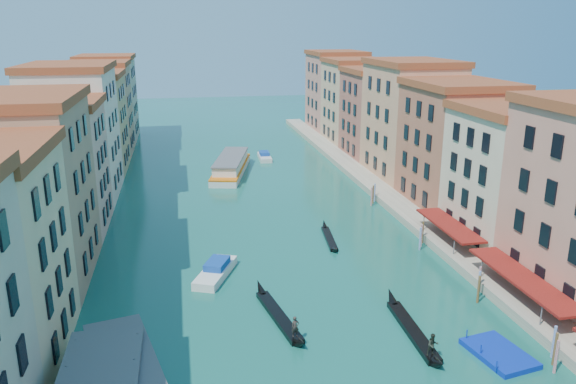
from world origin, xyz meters
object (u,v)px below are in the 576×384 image
object	(u,v)px
gondola_right	(414,329)
blue_dock	(499,353)
gondola_fore	(279,315)
vaporetto_far	(231,165)

from	to	relation	value
gondola_right	blue_dock	bearing A→B (deg)	-36.88
gondola_fore	blue_dock	bearing A→B (deg)	-39.67
gondola_right	vaporetto_far	bearing A→B (deg)	101.57
vaporetto_far	gondola_right	size ratio (longest dim) A/B	1.61
gondola_fore	blue_dock	size ratio (longest dim) A/B	2.07
vaporetto_far	gondola_fore	world-z (taller)	vaporetto_far
vaporetto_far	gondola_fore	xyz separation A→B (m)	(-0.80, -55.60, -0.98)
gondola_fore	gondola_right	bearing A→B (deg)	-34.36
blue_dock	gondola_right	bearing A→B (deg)	131.10
vaporetto_far	gondola_fore	distance (m)	55.61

